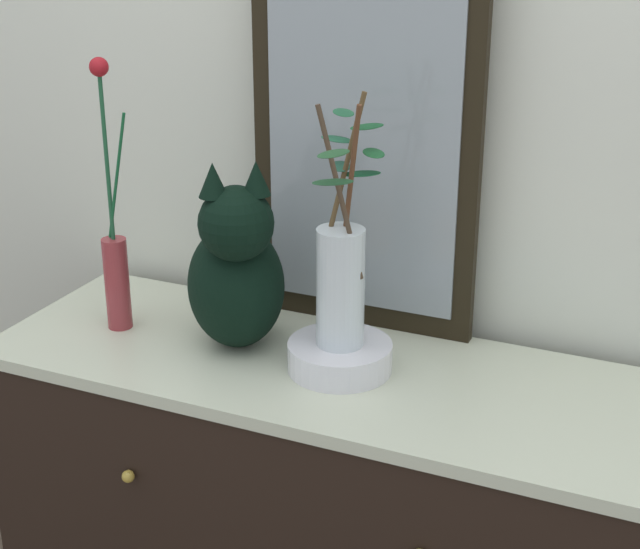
% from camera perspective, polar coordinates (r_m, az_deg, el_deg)
% --- Properties ---
extents(wall_back, '(4.40, 0.08, 2.60)m').
position_cam_1_polar(wall_back, '(1.93, 3.73, 11.50)').
color(wall_back, silver).
rests_on(wall_back, ground_plane).
extents(sideboard, '(1.28, 0.48, 0.82)m').
position_cam_1_polar(sideboard, '(2.04, -0.00, -15.54)').
color(sideboard, black).
rests_on(sideboard, ground_plane).
extents(mirror_leaning, '(0.46, 0.03, 0.77)m').
position_cam_1_polar(mirror_leaning, '(1.86, 2.48, 8.07)').
color(mirror_leaning, black).
rests_on(mirror_leaning, sideboard).
extents(cat_sitting, '(0.31, 0.39, 0.38)m').
position_cam_1_polar(cat_sitting, '(1.84, -4.95, 0.24)').
color(cat_sitting, black).
rests_on(cat_sitting, sideboard).
extents(vase_slim_green, '(0.08, 0.05, 0.54)m').
position_cam_1_polar(vase_slim_green, '(1.95, -11.94, 0.85)').
color(vase_slim_green, maroon).
rests_on(vase_slim_green, sideboard).
extents(bowl_porcelain, '(0.19, 0.19, 0.05)m').
position_cam_1_polar(bowl_porcelain, '(1.79, 1.17, -4.83)').
color(bowl_porcelain, white).
rests_on(bowl_porcelain, sideboard).
extents(vase_glass_clear, '(0.15, 0.26, 0.46)m').
position_cam_1_polar(vase_glass_clear, '(1.72, 1.25, -0.04)').
color(vase_glass_clear, silver).
rests_on(vase_glass_clear, bowl_porcelain).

